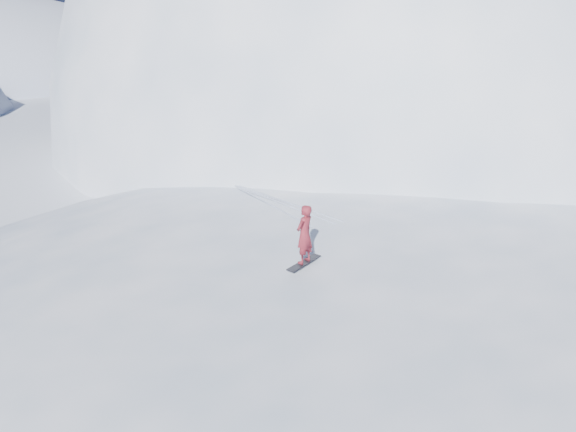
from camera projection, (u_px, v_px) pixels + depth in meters
name	position (u px, v px, depth m)	size (l,w,h in m)	color
ground	(385.00, 318.00, 16.32)	(400.00, 400.00, 0.00)	white
near_ridge	(357.00, 275.00, 19.26)	(36.00, 28.00, 4.80)	white
summit_peak	(403.00, 131.00, 47.59)	(60.00, 56.00, 56.00)	white
peak_shoulder	(327.00, 158.00, 37.38)	(28.00, 24.00, 18.00)	white
wind_bumps	(335.00, 294.00, 17.85)	(16.00, 14.40, 1.00)	white
snowboard	(304.00, 263.00, 14.56)	(1.37, 0.26, 0.02)	black
snowboarder	(304.00, 234.00, 14.27)	(0.62, 0.41, 1.70)	maroon
board_tracks	(279.00, 203.00, 19.69)	(1.77, 5.98, 0.04)	silver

